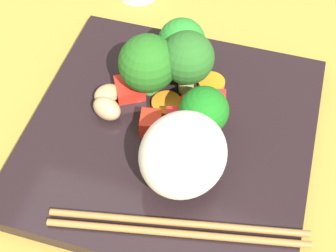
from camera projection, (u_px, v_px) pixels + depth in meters
The scene contains 19 objects.
ground_plane at pixel (170, 145), 53.11cm from camera, with size 110.00×110.00×2.00cm, color #A48432.
square_plate at pixel (170, 135), 51.68cm from camera, with size 28.40×28.40×1.60cm, color black.
rice_mound at pixel (183, 154), 44.88cm from camera, with size 8.43×7.76×7.28cm, color white.
broccoli_floret_0 at pixel (204, 111), 48.13cm from camera, with size 4.80×4.80×6.01cm.
broccoli_floret_1 at pixel (148, 64), 51.07cm from camera, with size 6.04×6.04×7.21cm.
broccoli_floret_2 at pixel (182, 42), 53.48cm from camera, with size 5.06×5.06×6.36cm.
broccoli_floret_3 at pixel (188, 59), 51.01cm from camera, with size 5.50×5.50×7.42cm.
carrot_slice_0 at pixel (167, 104), 52.83cm from camera, with size 3.18×3.18×0.55cm, color orange.
carrot_slice_1 at pixel (156, 53), 57.28cm from camera, with size 3.02×3.02×0.65cm, color gold.
carrot_slice_2 at pixel (212, 83), 54.54cm from camera, with size 2.87×2.87×0.61cm, color orange.
carrot_slice_3 at pixel (132, 72), 55.63cm from camera, with size 2.24×2.24×0.50cm, color orange.
pepper_chunk_0 at pixel (214, 101), 52.30cm from camera, with size 2.32×2.15×1.63cm, color red.
pepper_chunk_1 at pixel (194, 106), 51.49cm from camera, with size 2.12×1.69×2.37cm, color red.
pepper_chunk_2 at pixel (151, 124), 50.20cm from camera, with size 2.31×2.07×2.16cm, color red.
pepper_chunk_3 at pixel (130, 88), 53.51cm from camera, with size 2.93×3.05×1.47cm, color red.
pepper_chunk_4 at pixel (177, 126), 49.88cm from camera, with size 2.65×2.36×2.39cm, color red.
chicken_piece_0 at pixel (107, 109), 51.24cm from camera, with size 3.14×2.21×2.33cm, color tan.
chicken_piece_1 at pixel (107, 94), 52.83cm from camera, with size 2.85×2.28×1.75cm, color tan.
chopstick_pair at pixel (178, 228), 44.20cm from camera, with size 6.11×22.89×0.62cm.
Camera 1 is at (-29.31, -8.53, 42.51)cm, focal length 54.04 mm.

